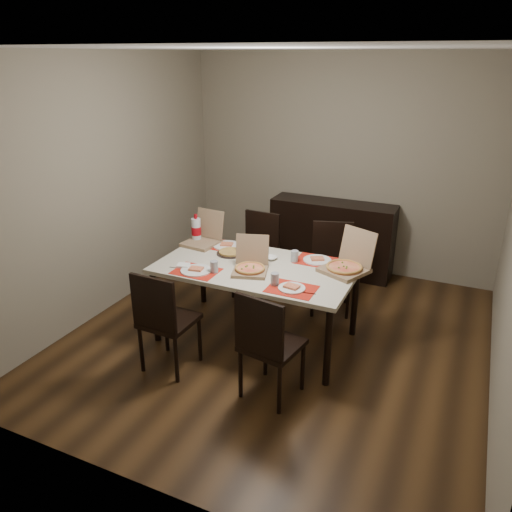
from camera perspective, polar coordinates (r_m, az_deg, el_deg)
name	(u,v)px	position (r m, az deg, el deg)	size (l,w,h in m)	color
ground	(276,339)	(4.91, 2.34, -9.43)	(3.80, 4.00, 0.02)	#402913
room_walls	(297,151)	(4.66, 4.75, 11.86)	(3.84, 4.02, 2.62)	gray
sideboard	(332,237)	(6.24, 8.64, 2.13)	(1.50, 0.40, 0.90)	black
dining_table	(256,273)	(4.60, 0.00, -1.92)	(1.80, 1.00, 0.75)	beige
chair_near_left	(164,318)	(4.27, -10.52, -6.97)	(0.43, 0.43, 0.93)	black
chair_near_right	(267,342)	(3.87, 1.30, -9.83)	(0.48, 0.48, 0.93)	black
chair_far_left	(258,251)	(5.59, 0.18, 0.63)	(0.44, 0.44, 0.93)	black
chair_far_right	(331,263)	(5.32, 8.61, -0.78)	(0.53, 0.53, 0.93)	black
setting_near_left	(199,269)	(4.49, -6.54, -1.50)	(0.47, 0.30, 0.11)	red
setting_near_right	(287,285)	(4.16, 3.54, -3.38)	(0.41, 0.30, 0.11)	red
setting_far_left	(228,245)	(5.02, -3.17, 1.21)	(0.49, 0.30, 0.11)	red
setting_far_right	(311,259)	(4.70, 6.36, -0.36)	(0.44, 0.30, 0.11)	red
napkin_loose	(254,266)	(4.57, -0.19, -1.10)	(0.12, 0.11, 0.02)	white
pizza_box_center	(251,266)	(4.45, -0.63, -1.15)	(0.38, 0.41, 0.30)	#83684B
pizza_box_right	(347,265)	(4.52, 10.31, -1.05)	(0.49, 0.51, 0.36)	#83684B
pizza_box_left	(203,238)	(5.13, -6.03, 2.03)	(0.36, 0.39, 0.33)	#83684B
faina_plate	(230,253)	(4.86, -2.94, 0.39)	(0.27, 0.27, 0.03)	black
dip_bowl	(271,258)	(4.72, 1.73, -0.23)	(0.12, 0.12, 0.03)	white
soda_bottle	(196,230)	(5.17, -6.84, 2.95)	(0.10, 0.10, 0.30)	silver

